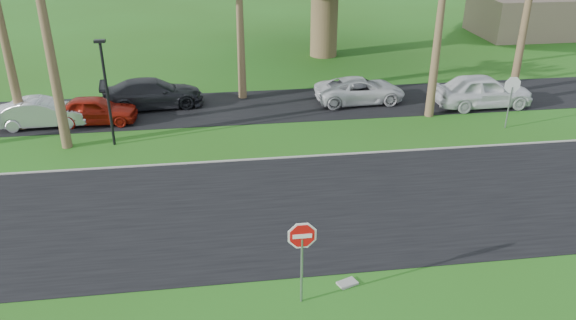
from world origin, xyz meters
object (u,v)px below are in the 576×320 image
Objects in this scene: car_dark at (153,94)px; stop_sign_near at (302,246)px; car_red at (95,110)px; car_pickup at (483,91)px; car_silver at (42,113)px; stop_sign_far at (511,92)px; car_minivan at (360,91)px.

stop_sign_near is at bearing -169.70° from car_dark.
car_pickup is (19.33, -0.28, 0.18)m from car_red.
car_pickup is at bearing -92.36° from car_silver.
car_red is 19.34m from car_pickup.
car_pickup is (0.15, 2.92, -0.93)m from stop_sign_far.
car_dark is at bearing 81.33° from car_pickup.
stop_sign_far is 0.67× the size of car_red.
stop_sign_near is 1.00× the size of stop_sign_far.
car_silver is at bearing 92.03° from car_minivan.
stop_sign_far is 21.83m from car_silver.
car_dark is (-16.64, 5.11, -1.04)m from stop_sign_far.
car_red is 0.83× the size of car_minivan.
car_dark is at bearing 83.66° from car_minivan.
car_pickup is (16.79, -2.19, 0.10)m from car_dark.
car_silver is at bearing 125.46° from stop_sign_near.
stop_sign_near is 16.41m from car_minivan.
stop_sign_far is at bearing -100.06° from car_silver.
stop_sign_near is at bearing 157.58° from car_minivan.
car_dark is 1.03× the size of car_pickup.
stop_sign_far is 0.53× the size of car_pickup.
stop_sign_far is at bearing -96.51° from car_red.
car_dark is at bearing -50.23° from car_red.
car_pickup reaches higher than car_silver.
car_pickup reaches higher than car_dark.
car_red reaches higher than car_minivan.
stop_sign_near and stop_sign_far have the same top height.
car_pickup is (21.72, -0.23, 0.17)m from car_silver.
stop_sign_near is 15.91m from stop_sign_far.
stop_sign_far reaches higher than car_red.
car_dark reaches higher than car_minivan.
stop_sign_near is 18.17m from car_pickup.
car_silver is (-21.58, 3.15, -1.10)m from stop_sign_far.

